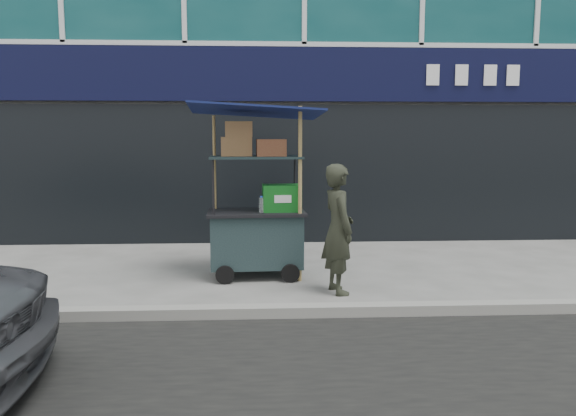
{
  "coord_description": "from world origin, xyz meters",
  "views": [
    {
      "loc": [
        -0.77,
        -5.83,
        1.87
      ],
      "look_at": [
        -0.41,
        1.2,
        0.96
      ],
      "focal_mm": 35.0,
      "sensor_mm": 36.0,
      "label": 1
    }
  ],
  "objects": [
    {
      "name": "vendor_man",
      "position": [
        0.16,
        0.69,
        0.77
      ],
      "size": [
        0.49,
        0.64,
        1.55
      ],
      "primitive_type": "imported",
      "rotation": [
        0.0,
        0.0,
        1.81
      ],
      "color": "#272A1F",
      "rests_on": "ground"
    },
    {
      "name": "ground",
      "position": [
        0.0,
        0.0,
        0.0
      ],
      "size": [
        80.0,
        80.0,
        0.0
      ],
      "primitive_type": "plane",
      "color": "#5E5E5A",
      "rests_on": "ground"
    },
    {
      "name": "vendor_cart",
      "position": [
        -0.8,
        1.51,
        0.8
      ],
      "size": [
        1.75,
        1.27,
        2.28
      ],
      "rotation": [
        0.0,
        0.0,
        0.05
      ],
      "color": "black",
      "rests_on": "ground"
    },
    {
      "name": "curb",
      "position": [
        0.0,
        -0.2,
        0.06
      ],
      "size": [
        80.0,
        0.18,
        0.12
      ],
      "primitive_type": "cube",
      "color": "gray",
      "rests_on": "ground"
    }
  ]
}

